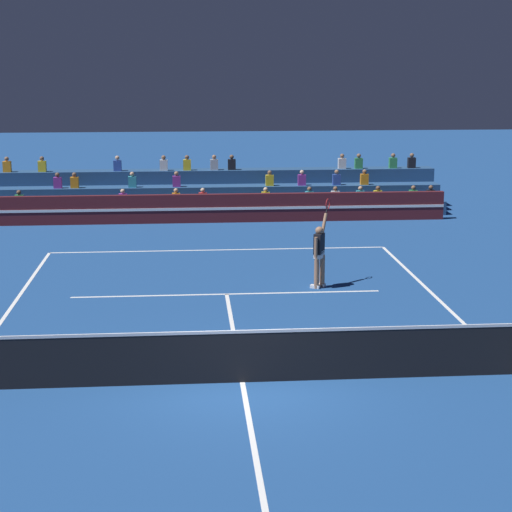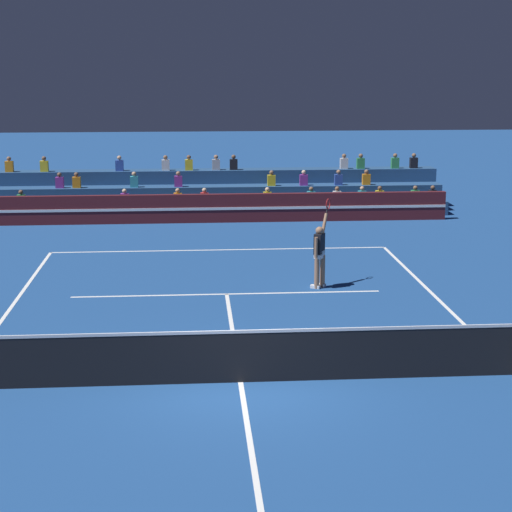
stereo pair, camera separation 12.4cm
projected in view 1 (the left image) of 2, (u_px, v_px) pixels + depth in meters
name	position (u px, v px, depth m)	size (l,w,h in m)	color
ground_plane	(242.00, 382.00, 16.60)	(120.00, 120.00, 0.00)	navy
court_lines	(242.00, 382.00, 16.60)	(11.10, 23.90, 0.01)	white
tennis_net	(242.00, 356.00, 16.48)	(12.00, 0.10, 1.10)	#2D6B38
sponsor_banner_wall	(214.00, 208.00, 32.84)	(18.00, 0.26, 1.10)	#51191E
bleacher_stand	(212.00, 195.00, 35.28)	(18.81, 2.85, 2.28)	navy
tennis_player	(319.00, 252.00, 23.31)	(0.67, 1.00, 2.44)	#9E7051
tennis_ball	(235.00, 350.00, 18.34)	(0.07, 0.07, 0.07)	#C6DB33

